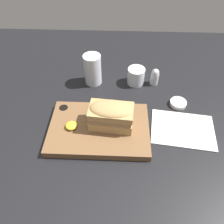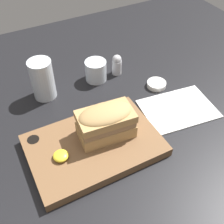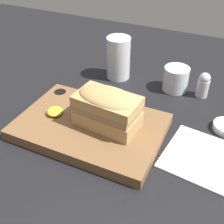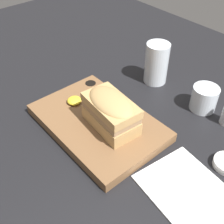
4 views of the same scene
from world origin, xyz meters
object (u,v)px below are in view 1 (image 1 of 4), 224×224
(water_glass, at_px, (93,71))
(serving_board, at_px, (99,129))
(sandwich, at_px, (111,115))
(napkin, at_px, (183,129))
(salt_shaker, at_px, (155,77))
(condiment_dish, at_px, (178,103))
(wine_glass, at_px, (136,77))

(water_glass, bearing_deg, serving_board, -80.35)
(sandwich, relative_size, napkin, 0.64)
(napkin, height_order, salt_shaker, salt_shaker)
(serving_board, relative_size, water_glass, 2.64)
(sandwich, bearing_deg, condiment_dish, 27.44)
(wine_glass, bearing_deg, sandwich, -109.69)
(wine_glass, xyz_separation_m, condiment_dish, (0.15, -0.12, -0.02))
(serving_board, xyz_separation_m, water_glass, (-0.04, 0.24, 0.04))
(water_glass, distance_m, wine_glass, 0.17)
(serving_board, xyz_separation_m, salt_shaker, (0.19, 0.24, 0.02))
(napkin, bearing_deg, wine_glass, 121.96)
(sandwich, height_order, salt_shaker, sandwich)
(sandwich, relative_size, water_glass, 1.17)
(serving_board, xyz_separation_m, wine_glass, (0.12, 0.25, 0.02))
(serving_board, bearing_deg, wine_glass, 63.49)
(condiment_dish, bearing_deg, serving_board, -154.37)
(salt_shaker, bearing_deg, serving_board, -128.57)
(wine_glass, height_order, condiment_dish, wine_glass)
(serving_board, bearing_deg, condiment_dish, 25.63)
(water_glass, xyz_separation_m, condiment_dish, (0.31, -0.12, -0.04))
(salt_shaker, bearing_deg, wine_glass, 177.70)
(wine_glass, distance_m, salt_shaker, 0.07)
(condiment_dish, bearing_deg, water_glass, 159.64)
(wine_glass, height_order, napkin, wine_glass)
(serving_board, distance_m, napkin, 0.27)
(salt_shaker, relative_size, condiment_dish, 1.16)
(napkin, distance_m, salt_shaker, 0.24)
(sandwich, distance_m, salt_shaker, 0.28)
(serving_board, height_order, wine_glass, wine_glass)
(serving_board, bearing_deg, salt_shaker, 51.43)
(salt_shaker, bearing_deg, sandwich, -123.68)
(serving_board, height_order, salt_shaker, salt_shaker)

